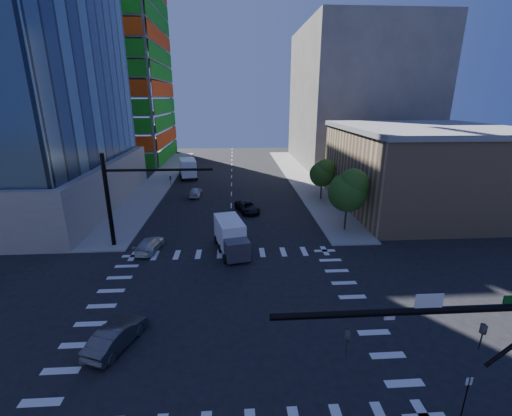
{
  "coord_description": "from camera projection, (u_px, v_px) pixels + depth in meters",
  "views": [
    {
      "loc": [
        0.51,
        -20.39,
        13.95
      ],
      "look_at": [
        2.34,
        8.0,
        4.77
      ],
      "focal_mm": 24.0,
      "sensor_mm": 36.0,
      "label": 1
    }
  ],
  "objects": [
    {
      "name": "car_sb_near",
      "position": [
        150.0,
        244.0,
        32.6
      ],
      "size": [
        2.41,
        4.52,
        1.25
      ],
      "primitive_type": "imported",
      "rotation": [
        0.0,
        0.0,
        2.98
      ],
      "color": "silver",
      "rests_on": "ground"
    },
    {
      "name": "tree_north",
      "position": [
        323.0,
        173.0,
        47.79
      ],
      "size": [
        3.54,
        3.52,
        5.78
      ],
      "color": "#382316",
      "rests_on": "sidewalk_ne"
    },
    {
      "name": "signal_mast_nw",
      "position": [
        123.0,
        192.0,
        32.24
      ],
      "size": [
        10.2,
        0.4,
        9.0
      ],
      "color": "black",
      "rests_on": "sidewalk_nw"
    },
    {
      "name": "ground",
      "position": [
        230.0,
        310.0,
        23.62
      ],
      "size": [
        160.0,
        160.0,
        0.0
      ],
      "primitive_type": "plane",
      "color": "black",
      "rests_on": "ground"
    },
    {
      "name": "construction_building",
      "position": [
        101.0,
        46.0,
        73.19
      ],
      "size": [
        25.16,
        34.5,
        70.6
      ],
      "color": "slate",
      "rests_on": "ground"
    },
    {
      "name": "no_parking_sign",
      "position": [
        467.0,
        392.0,
        15.3
      ],
      "size": [
        0.3,
        0.06,
        2.2
      ],
      "color": "black",
      "rests_on": "ground"
    },
    {
      "name": "sidewalk_nw",
      "position": [
        161.0,
        180.0,
        60.81
      ],
      "size": [
        5.0,
        60.0,
        0.15
      ],
      "primitive_type": "cube",
      "color": "gray",
      "rests_on": "ground"
    },
    {
      "name": "car_sb_mid",
      "position": [
        195.0,
        192.0,
        50.48
      ],
      "size": [
        1.86,
        4.15,
        1.39
      ],
      "primitive_type": "imported",
      "rotation": [
        0.0,
        0.0,
        3.09
      ],
      "color": "silver",
      "rests_on": "ground"
    },
    {
      "name": "bg_building_ne",
      "position": [
        357.0,
        98.0,
        73.21
      ],
      "size": [
        24.0,
        30.0,
        28.0
      ],
      "primitive_type": "cube",
      "color": "#615D57",
      "rests_on": "ground"
    },
    {
      "name": "box_truck_far",
      "position": [
        188.0,
        169.0,
        62.52
      ],
      "size": [
        4.08,
        7.06,
        3.48
      ],
      "rotation": [
        0.0,
        0.0,
        3.34
      ],
      "color": "black",
      "rests_on": "ground"
    },
    {
      "name": "commercial_building",
      "position": [
        423.0,
        168.0,
        44.41
      ],
      "size": [
        20.5,
        22.5,
        10.6
      ],
      "color": "tan",
      "rests_on": "ground"
    },
    {
      "name": "car_nb_far",
      "position": [
        247.0,
        207.0,
        43.67
      ],
      "size": [
        3.54,
        5.21,
        1.32
      ],
      "primitive_type": "imported",
      "rotation": [
        0.0,
        0.0,
        0.31
      ],
      "color": "black",
      "rests_on": "ground"
    },
    {
      "name": "box_truck_near",
      "position": [
        232.0,
        239.0,
        32.06
      ],
      "size": [
        3.58,
        6.02,
        2.95
      ],
      "rotation": [
        0.0,
        0.0,
        0.22
      ],
      "color": "black",
      "rests_on": "ground"
    },
    {
      "name": "road_markings",
      "position": [
        230.0,
        310.0,
        23.61
      ],
      "size": [
        20.0,
        20.0,
        0.01
      ],
      "primitive_type": "cube",
      "color": "silver",
      "rests_on": "ground"
    },
    {
      "name": "sidewalk_ne",
      "position": [
        300.0,
        178.0,
        62.35
      ],
      "size": [
        5.0,
        60.0,
        0.15
      ],
      "primitive_type": "cube",
      "color": "gray",
      "rests_on": "ground"
    },
    {
      "name": "car_sb_cross",
      "position": [
        116.0,
        336.0,
        19.96
      ],
      "size": [
        2.92,
        4.52,
        1.41
      ],
      "primitive_type": "imported",
      "rotation": [
        0.0,
        0.0,
        2.78
      ],
      "color": "#414145",
      "rests_on": "ground"
    },
    {
      "name": "tree_south",
      "position": [
        349.0,
        190.0,
        36.16
      ],
      "size": [
        4.16,
        4.16,
        6.82
      ],
      "color": "#382316",
      "rests_on": "sidewalk_ne"
    }
  ]
}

